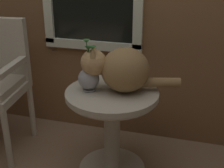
% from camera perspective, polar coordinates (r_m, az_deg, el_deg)
% --- Properties ---
extents(wicker_side_table, '(0.59, 0.59, 0.61)m').
position_cam_1_polar(wicker_side_table, '(2.04, 0.00, -6.26)').
color(wicker_side_table, '#B2A893').
rests_on(wicker_side_table, ground_plane).
extents(cat, '(0.61, 0.35, 0.29)m').
position_cam_1_polar(cat, '(1.91, 1.80, 2.75)').
color(cat, olive).
rests_on(cat, wicker_side_table).
extents(pewter_vase_with_ivy, '(0.13, 0.13, 0.34)m').
position_cam_1_polar(pewter_vase_with_ivy, '(1.93, -4.31, 1.52)').
color(pewter_vase_with_ivy, '#99999E').
rests_on(pewter_vase_with_ivy, wicker_side_table).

